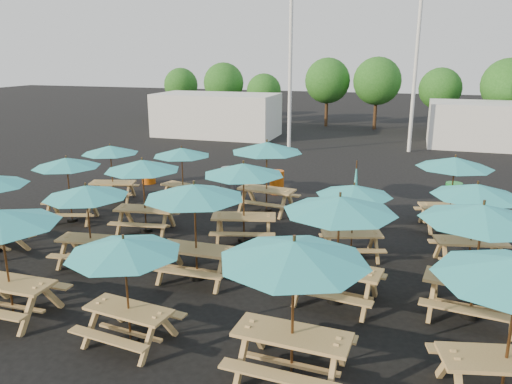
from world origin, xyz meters
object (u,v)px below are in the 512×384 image
(picnic_unit_15, at_px, (355,197))
(waste_bin_3, at_px, (453,195))
(picnic_unit_8, at_px, (124,251))
(picnic_unit_19, at_px, (455,166))
(picnic_unit_6, at_px, (142,169))
(picnic_unit_7, at_px, (182,155))
(picnic_unit_9, at_px, (194,196))
(picnic_unit_14, at_px, (354,194))
(waste_bin_1, at_px, (228,178))
(picnic_unit_13, at_px, (340,209))
(picnic_unit_18, at_px, (477,194))
(waste_bin_0, at_px, (148,173))
(picnic_unit_17, at_px, (482,219))
(picnic_unit_4, at_px, (0,223))
(picnic_unit_5, at_px, (86,195))
(picnic_unit_12, at_px, (294,258))
(picnic_unit_11, at_px, (267,150))
(picnic_unit_10, at_px, (243,173))
(picnic_unit_3, at_px, (110,152))
(picnic_unit_2, at_px, (67,165))
(waste_bin_2, at_px, (277,182))

(picnic_unit_15, height_order, waste_bin_3, picnic_unit_15)
(picnic_unit_8, height_order, picnic_unit_19, picnic_unit_19)
(picnic_unit_6, xyz_separation_m, picnic_unit_7, (-0.21, 3.12, -0.18))
(picnic_unit_8, bearing_deg, picnic_unit_9, 95.63)
(picnic_unit_14, relative_size, waste_bin_1, 2.78)
(waste_bin_1, height_order, waste_bin_3, same)
(picnic_unit_8, distance_m, picnic_unit_13, 4.53)
(picnic_unit_7, bearing_deg, picnic_unit_18, -1.64)
(picnic_unit_19, relative_size, waste_bin_0, 3.09)
(picnic_unit_14, relative_size, picnic_unit_17, 0.91)
(waste_bin_1, bearing_deg, picnic_unit_4, -93.96)
(waste_bin_0, bearing_deg, picnic_unit_7, -39.72)
(picnic_unit_14, distance_m, waste_bin_3, 6.51)
(picnic_unit_5, xyz_separation_m, picnic_unit_17, (9.30, 0.04, 0.30))
(picnic_unit_6, xyz_separation_m, waste_bin_1, (0.69, 5.49, -1.56))
(picnic_unit_12, bearing_deg, picnic_unit_11, 112.27)
(picnic_unit_13, relative_size, picnic_unit_17, 0.99)
(picnic_unit_10, xyz_separation_m, waste_bin_0, (-6.10, 5.21, -1.62))
(picnic_unit_10, xyz_separation_m, picnic_unit_14, (3.18, -0.23, -0.29))
(picnic_unit_13, height_order, waste_bin_3, picnic_unit_13)
(picnic_unit_17, bearing_deg, picnic_unit_8, -146.92)
(picnic_unit_4, xyz_separation_m, picnic_unit_6, (0.07, 5.48, -0.07))
(picnic_unit_18, relative_size, waste_bin_0, 2.90)
(picnic_unit_4, bearing_deg, picnic_unit_3, 109.05)
(picnic_unit_2, xyz_separation_m, waste_bin_3, (12.13, 5.46, -1.44))
(picnic_unit_10, height_order, picnic_unit_19, picnic_unit_10)
(picnic_unit_8, xyz_separation_m, picnic_unit_19, (6.19, 8.72, 0.17))
(picnic_unit_6, bearing_deg, picnic_unit_4, -99.32)
(picnic_unit_5, relative_size, picnic_unit_9, 0.98)
(picnic_unit_5, xyz_separation_m, waste_bin_0, (-2.80, 8.00, -1.44))
(picnic_unit_6, height_order, picnic_unit_13, picnic_unit_13)
(picnic_unit_11, xyz_separation_m, picnic_unit_14, (3.36, -3.20, -0.39))
(picnic_unit_12, height_order, picnic_unit_13, picnic_unit_12)
(picnic_unit_12, relative_size, picnic_unit_18, 0.99)
(picnic_unit_12, xyz_separation_m, picnic_unit_14, (0.31, 5.63, -0.41))
(picnic_unit_5, relative_size, waste_bin_3, 2.60)
(picnic_unit_17, xyz_separation_m, waste_bin_2, (-6.46, 8.10, -1.74))
(picnic_unit_7, xyz_separation_m, picnic_unit_19, (9.24, -0.00, 0.20))
(picnic_unit_2, xyz_separation_m, waste_bin_1, (3.53, 5.36, -1.44))
(picnic_unit_3, distance_m, picnic_unit_8, 10.16)
(picnic_unit_4, height_order, picnic_unit_6, picnic_unit_4)
(picnic_unit_19, bearing_deg, picnic_unit_15, 169.82)
(picnic_unit_19, bearing_deg, picnic_unit_9, -151.76)
(picnic_unit_12, xyz_separation_m, picnic_unit_15, (0.03, 8.57, -1.35))
(picnic_unit_9, bearing_deg, picnic_unit_14, 36.27)
(picnic_unit_3, relative_size, picnic_unit_5, 1.08)
(picnic_unit_7, bearing_deg, picnic_unit_17, -15.59)
(waste_bin_1, distance_m, waste_bin_3, 8.60)
(picnic_unit_7, distance_m, picnic_unit_18, 10.04)
(picnic_unit_3, height_order, picnic_unit_12, picnic_unit_12)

